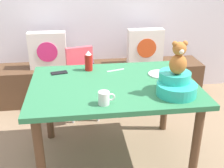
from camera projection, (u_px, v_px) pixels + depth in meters
The scene contains 14 objects.
ground_plane at pixel (113, 156), 2.60m from camera, with size 8.00×8.00×0.00m, color #8C7256.
window_bench at pixel (101, 81), 3.63m from camera, with size 2.60×0.44×0.46m, color brown.
pillow_floral_left at pixel (48, 50), 3.35m from camera, with size 0.44×0.15×0.44m.
pillow_floral_right at pixel (145, 47), 3.49m from camera, with size 0.44×0.15×0.44m.
book_stack at pixel (86, 63), 3.50m from camera, with size 0.20×0.14×0.05m, color #414762.
dining_table at pixel (114, 94), 2.34m from camera, with size 1.37×0.97×0.74m.
highchair at pixel (83, 74), 3.08m from camera, with size 0.39×0.50×0.79m.
infant_seat_teal at pixel (176, 85), 2.10m from camera, with size 0.30×0.33×0.16m.
teddy_bear at pixel (179, 59), 2.01m from camera, with size 0.13×0.12×0.25m.
ketchup_bottle at pixel (89, 61), 2.54m from camera, with size 0.07×0.07×0.18m.
coffee_mug at pixel (104, 98), 1.95m from camera, with size 0.12×0.08×0.09m.
dinner_plate_near at pixel (160, 74), 2.47m from camera, with size 0.20×0.20×0.01m, color white.
cell_phone at pixel (59, 73), 2.50m from camera, with size 0.07×0.14×0.01m, color black.
table_fork at pixel (116, 70), 2.56m from camera, with size 0.02×0.17×0.01m, color silver.
Camera 1 is at (-0.29, -2.09, 1.67)m, focal length 44.84 mm.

